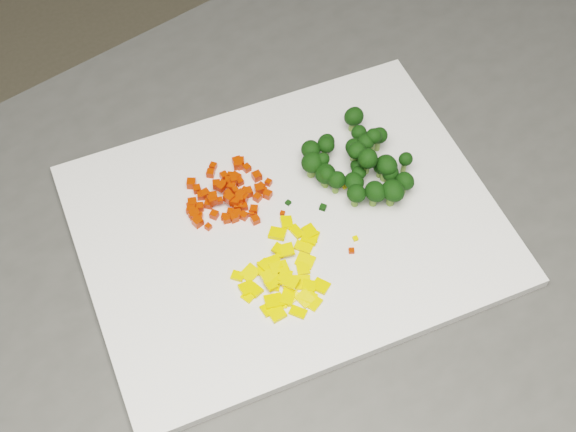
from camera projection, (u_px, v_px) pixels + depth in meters
counter_block at (298, 399)px, 1.23m from camera, size 1.12×0.80×0.90m
cutting_board at (288, 224)px, 0.87m from camera, size 0.50×0.43×0.01m
carrot_pile at (227, 191)px, 0.87m from camera, size 0.10×0.10×0.03m
pepper_pile at (276, 264)px, 0.83m from camera, size 0.11×0.11×0.02m
broccoli_pile at (362, 154)px, 0.88m from camera, size 0.12×0.12×0.05m
carrot_cube_0 at (240, 182)px, 0.89m from camera, size 0.01×0.01×0.01m
carrot_cube_1 at (235, 201)px, 0.87m from camera, size 0.01×0.01×0.01m
carrot_cube_2 at (194, 215)px, 0.86m from camera, size 0.01×0.01×0.01m
carrot_cube_3 at (191, 205)px, 0.87m from camera, size 0.01×0.01×0.01m
carrot_cube_4 at (244, 216)px, 0.86m from camera, size 0.01×0.01×0.01m
carrot_cube_5 at (248, 191)px, 0.88m from camera, size 0.01×0.01×0.01m
carrot_cube_6 at (226, 219)px, 0.86m from camera, size 0.01×0.01×0.01m
carrot_cube_7 at (264, 191)px, 0.88m from camera, size 0.01×0.01×0.01m
carrot_cube_8 at (257, 198)px, 0.88m from camera, size 0.01×0.01×0.01m
carrot_cube_9 at (224, 176)px, 0.89m from camera, size 0.01×0.01×0.01m
carrot_cube_10 at (255, 220)px, 0.86m from camera, size 0.01×0.01×0.01m
carrot_cube_11 at (234, 185)px, 0.89m from camera, size 0.01×0.01×0.01m
carrot_cube_12 at (229, 196)px, 0.88m from camera, size 0.01×0.01×0.01m
carrot_cube_13 at (261, 187)px, 0.88m from camera, size 0.01×0.01×0.01m
carrot_cube_14 at (231, 212)px, 0.87m from camera, size 0.01×0.01×0.01m
carrot_cube_15 at (234, 218)px, 0.86m from camera, size 0.01×0.01×0.01m
carrot_cube_16 at (230, 198)px, 0.88m from camera, size 0.01×0.01×0.01m
carrot_cube_17 at (205, 194)px, 0.88m from camera, size 0.01×0.01×0.01m
carrot_cube_18 at (225, 217)px, 0.86m from camera, size 0.01×0.01×0.01m
carrot_cube_19 at (220, 200)px, 0.87m from camera, size 0.01×0.01×0.01m
carrot_cube_20 at (259, 189)px, 0.88m from camera, size 0.01×0.01×0.01m
carrot_cube_21 at (268, 182)px, 0.89m from camera, size 0.01×0.01×0.01m
carrot_cube_22 at (244, 207)px, 0.87m from camera, size 0.01×0.01×0.01m
carrot_cube_23 at (252, 213)px, 0.87m from camera, size 0.01×0.01×0.01m
carrot_cube_24 at (201, 196)px, 0.88m from camera, size 0.01×0.01×0.01m
carrot_cube_25 at (223, 184)px, 0.88m from camera, size 0.01×0.01×0.01m
carrot_cube_26 at (268, 194)px, 0.88m from camera, size 0.01×0.01×0.01m
carrot_cube_27 at (234, 177)px, 0.89m from camera, size 0.01×0.01×0.01m
carrot_cube_28 at (198, 222)px, 0.86m from camera, size 0.01×0.01×0.01m
carrot_cube_29 at (194, 211)px, 0.87m from camera, size 0.01×0.01×0.01m
carrot_cube_30 at (191, 183)px, 0.89m from camera, size 0.01×0.01×0.01m
carrot_cube_31 at (236, 190)px, 0.87m from camera, size 0.01×0.01×0.01m
carrot_cube_32 at (191, 210)px, 0.87m from camera, size 0.01×0.01×0.01m
carrot_cube_33 at (221, 187)px, 0.88m from camera, size 0.01×0.01×0.01m
carrot_cube_34 at (237, 162)px, 0.90m from camera, size 0.01×0.01×0.01m
carrot_cube_35 at (254, 210)px, 0.87m from camera, size 0.01×0.01×0.01m
carrot_cube_36 at (232, 187)px, 0.88m from camera, size 0.01×0.01×0.01m
carrot_cube_37 at (247, 168)px, 0.90m from camera, size 0.01×0.01×0.01m
carrot_cube_38 at (209, 204)px, 0.87m from camera, size 0.01×0.01×0.01m
carrot_cube_39 at (211, 173)px, 0.90m from camera, size 0.01×0.01×0.01m
carrot_cube_40 at (213, 166)px, 0.90m from camera, size 0.01×0.01×0.01m
carrot_cube_41 at (192, 203)px, 0.87m from camera, size 0.01×0.01×0.01m
carrot_cube_42 at (229, 182)px, 0.89m from camera, size 0.01×0.01×0.01m
carrot_cube_43 at (213, 200)px, 0.87m from camera, size 0.01×0.01×0.01m
carrot_cube_44 at (241, 195)px, 0.87m from camera, size 0.01×0.01×0.01m
carrot_cube_45 at (244, 197)px, 0.87m from camera, size 0.01×0.01×0.01m
carrot_cube_46 at (228, 193)px, 0.87m from camera, size 0.01×0.01×0.01m
carrot_cube_47 at (229, 198)px, 0.87m from camera, size 0.01×0.01×0.01m
carrot_cube_48 at (213, 197)px, 0.87m from camera, size 0.01×0.01×0.01m
carrot_cube_49 at (194, 215)px, 0.86m from camera, size 0.01×0.01×0.01m
carrot_cube_50 at (214, 195)px, 0.87m from camera, size 0.01×0.01×0.01m
carrot_cube_51 at (230, 175)px, 0.90m from camera, size 0.01×0.01×0.01m
carrot_cube_52 at (208, 227)px, 0.86m from camera, size 0.01×0.01×0.01m
carrot_cube_53 at (238, 164)px, 0.90m from camera, size 0.01×0.01×0.01m
carrot_cube_54 at (200, 207)px, 0.87m from camera, size 0.01×0.01×0.01m
carrot_cube_55 at (237, 177)px, 0.89m from camera, size 0.01×0.01×0.01m
carrot_cube_56 at (240, 162)px, 0.90m from camera, size 0.01×0.01×0.01m
carrot_cube_57 at (239, 166)px, 0.90m from camera, size 0.01×0.01×0.01m
carrot_cube_58 at (248, 192)px, 0.88m from camera, size 0.01×0.01×0.01m
carrot_cube_59 at (239, 199)px, 0.87m from camera, size 0.01×0.01×0.01m
carrot_cube_60 at (238, 206)px, 0.87m from camera, size 0.01×0.01×0.01m
carrot_cube_61 at (232, 187)px, 0.88m from camera, size 0.01×0.01×0.01m
carrot_cube_62 at (257, 176)px, 0.89m from camera, size 0.01×0.01×0.01m
carrot_cube_63 at (237, 214)px, 0.86m from camera, size 0.01×0.01×0.01m
carrot_cube_64 at (214, 215)px, 0.86m from camera, size 0.01×0.01×0.01m
carrot_cube_65 at (216, 184)px, 0.88m from camera, size 0.01×0.01×0.01m
carrot_cube_66 at (234, 180)px, 0.88m from camera, size 0.01×0.01×0.01m
carrot_cube_67 at (199, 216)px, 0.86m from camera, size 0.01×0.01×0.01m
carrot_cube_68 at (238, 206)px, 0.87m from camera, size 0.01×0.01×0.01m
carrot_cube_69 at (197, 189)px, 0.88m from camera, size 0.01×0.01×0.01m
carrot_cube_70 at (195, 213)px, 0.86m from camera, size 0.01×0.01×0.01m
pepper_chunk_0 at (296, 231)px, 0.86m from camera, size 0.01×0.02×0.00m
pepper_chunk_1 at (275, 284)px, 0.82m from camera, size 0.02×0.02×0.00m
pepper_chunk_2 at (250, 273)px, 0.83m from camera, size 0.02×0.02×0.01m
pepper_chunk_3 at (298, 312)px, 0.80m from camera, size 0.02×0.02×0.00m
pepper_chunk_4 at (309, 297)px, 0.81m from camera, size 0.02×0.02×0.00m
pepper_chunk_5 at (265, 268)px, 0.83m from camera, size 0.02×0.02×0.01m
pepper_chunk_6 at (270, 277)px, 0.82m from camera, size 0.02×0.02×0.01m
pepper_chunk_7 at (313, 303)px, 0.81m from camera, size 0.02×0.02×0.00m
pepper_chunk_8 at (285, 250)px, 0.84m from camera, size 0.02×0.02×0.01m
pepper_chunk_9 at (310, 232)px, 0.85m from camera, size 0.01×0.02×0.01m
pepper_chunk_10 at (321, 286)px, 0.82m from camera, size 0.02×0.02×0.01m
pepper_chunk_11 at (277, 234)px, 0.85m from camera, size 0.02×0.02×0.01m
pepper_chunk_12 at (274, 301)px, 0.81m from camera, size 0.02×0.02×0.01m
pepper_chunk_13 at (303, 247)px, 0.84m from camera, size 0.02×0.02×0.01m
pepper_chunk_14 at (290, 285)px, 0.82m from camera, size 0.02×0.02×0.01m
pepper_chunk_15 at (238, 276)px, 0.82m from camera, size 0.02×0.02×0.00m
pepper_chunk_16 at (301, 283)px, 0.82m from camera, size 0.02×0.02×0.01m
pepper_chunk_17 at (279, 249)px, 0.84m from camera, size 0.02×0.02×0.01m
pepper_chunk_18 at (277, 313)px, 0.80m from camera, size 0.02×0.02×0.01m
pepper_chunk_19 at (269, 309)px, 0.80m from camera, size 0.02×0.01×0.01m
pepper_chunk_20 at (250, 295)px, 0.81m from camera, size 0.02×0.02×0.00m
pepper_chunk_21 at (305, 261)px, 0.83m from camera, size 0.02×0.02×0.01m
pepper_chunk_22 at (309, 286)px, 0.82m from camera, size 0.02×0.02×0.01m
pepper_chunk_23 at (303, 268)px, 0.83m from camera, size 0.02×0.02×0.00m
pepper_chunk_24 at (310, 237)px, 0.85m from camera, size 0.02×0.02×0.01m
pepper_chunk_25 at (285, 276)px, 0.82m from camera, size 0.02×0.02×0.01m
pepper_chunk_26 at (279, 268)px, 0.82m from camera, size 0.02×0.02×0.01m
pepper_chunk_27 at (310, 237)px, 0.85m from camera, size 0.02×0.02×0.01m
pepper_chunk_28 at (287, 222)px, 0.86m from camera, size 0.02×0.02×0.01m
pepper_chunk_29 at (274, 280)px, 0.82m from camera, size 0.02×0.02×0.00m
pepper_chunk_30 at (278, 304)px, 0.81m from camera, size 0.02×0.02×0.00m
pepper_chunk_31 at (287, 298)px, 0.81m from camera, size 0.02×0.02×0.01m
pepper_chunk_32 at (305, 299)px, 0.81m from camera, size 0.02×0.02×0.01m
pepper_chunk_33 at (289, 281)px, 0.81m from camera, size 0.02×0.02×0.01m
pepper_chunk_34 at (266, 266)px, 0.83m from camera, size 0.01×0.02×0.00m
pepper_chunk_35 at (248, 288)px, 0.82m from camera, size 0.02×0.02×0.01m
pepper_chunk_36 at (271, 285)px, 0.81m from camera, size 0.01×0.01×0.01m
pepper_chunk_37 at (274, 263)px, 0.83m from camera, size 0.02×0.02×0.01m
pepper_chunk_38 at (291, 295)px, 0.81m from camera, size 0.02×0.02×0.01m
pepper_chunk_39 at (255, 290)px, 0.82m from camera, size 0.01×0.02×0.01m
broccoli_floret_0 at (353, 185)px, 0.88m from camera, size 0.03×0.03×0.03m
broccoli_floret_1 at (378, 140)px, 0.91m from camera, size 0.03×0.03×0.03m
broccoli_floret_2 at (379, 170)px, 0.89m from camera, size 0.02×0.02×0.02m
broccoli_floret_3 at (325, 146)px, 0.91m from camera, size 0.03×0.03×0.03m
broccoli_floret_4 at (310, 153)px, 0.90m from camera, size 0.03×0.03×0.03m
broccoli_floret_5 at (325, 149)px, 0.90m from camera, size 0.03×0.03×0.03m
broccoli_floret_6 at (322, 164)px, 0.89m from camera, size 0.02×0.02×0.03m
broccoli_floret_7 at (367, 163)px, 0.87m from camera, size 0.03×0.03×0.03m
broccoli_floret_8 at (358, 176)px, 0.88m from camera, size 0.02×0.02×0.03m
broccoli_floret_9 at (336, 184)px, 0.87m from camera, size 0.03×0.03×0.03m
broccoli_floret_10 at (404, 164)px, 0.89m from camera, size 0.02×0.02×0.03m
broccoli_floret_11 at (311, 166)px, 0.89m from camera, size 0.03×0.03×0.03m
broccoli_floret_12 at (404, 185)px, 0.87m from camera, size 0.03×0.03×0.03m
broccoli_floret_13 at (356, 154)px, 0.88m from camera, size 0.03×0.03×0.03m
broccoli_floret_14 at (326, 178)px, 0.88m from camera, size 0.02×0.02×0.03m
broccoli_floret_15 at (354, 151)px, 0.90m from camera, size 0.03×0.03×0.03m
broccoli_floret_16 at (365, 145)px, 0.89m from camera, size 0.03×0.03×0.03m
broccoli_floret_17 at (355, 197)px, 0.87m from camera, size 0.03×0.03×0.03m
broccoli_floret_18 at (374, 196)px, 0.86m from camera, size 0.03×0.03×0.03m
broccoli_floret_19 at (353, 120)px, 0.92m from camera, size 0.03×0.03×0.03m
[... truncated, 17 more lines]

